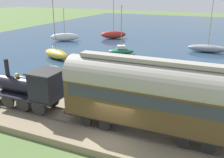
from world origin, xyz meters
TOP-DOWN VIEW (x-y plane):
  - ground_plane at (0.00, 0.00)m, footprint 200.00×200.00m
  - harbor_water at (44.13, 0.00)m, footprint 80.00×80.00m
  - rail_embankment at (0.97, 0.00)m, footprint 5.72×56.00m
  - steam_locomotive at (0.97, 6.73)m, footprint 2.25×5.61m
  - passenger_coach at (0.97, -1.64)m, footprint 2.26×10.57m
  - sailboat_white at (26.84, 21.43)m, footprint 3.61×4.90m
  - sailboat_gray at (27.85, -2.98)m, footprint 1.61×5.79m
  - sailboat_red at (32.77, 14.45)m, footprint 3.60×4.80m
  - sailboat_yellow at (15.61, 15.35)m, footprint 3.20×5.02m
  - sailboat_green at (21.55, 8.33)m, footprint 2.97×4.03m
  - rowboat_off_pier at (11.08, 3.65)m, footprint 1.14×2.35m
  - rowboat_mid_harbor at (6.55, 13.41)m, footprint 1.08×2.41m
  - rowboat_far_out at (13.91, 10.02)m, footprint 2.39×2.92m

SIDE VIEW (x-z plane):
  - ground_plane at x=0.00m, z-range 0.00..0.00m
  - harbor_water at x=44.13m, z-range 0.00..0.01m
  - rowboat_off_pier at x=11.08m, z-range 0.01..0.37m
  - rail_embankment at x=0.97m, z-range -0.06..0.52m
  - rowboat_mid_harbor at x=6.55m, z-range 0.01..0.48m
  - rowboat_far_out at x=13.91m, z-range 0.01..0.56m
  - sailboat_green at x=21.55m, z-range -2.93..3.94m
  - sailboat_gray at x=27.85m, z-range -3.21..4.40m
  - sailboat_yellow at x=15.61m, z-range -3.98..5.31m
  - sailboat_white at x=26.84m, z-range -2.14..3.59m
  - sailboat_red at x=32.77m, z-range -2.85..4.35m
  - steam_locomotive at x=0.97m, z-range 0.55..4.03m
  - passenger_coach at x=0.97m, z-range 0.84..5.49m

